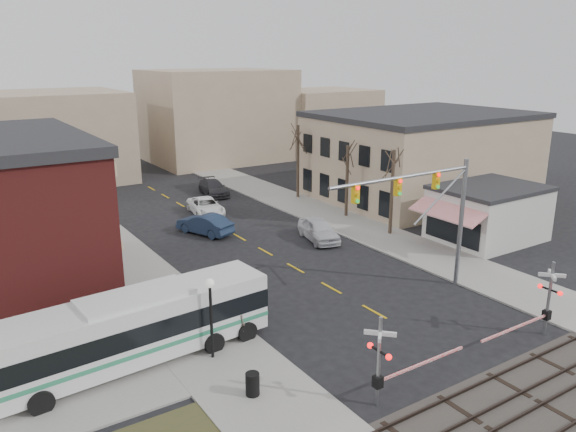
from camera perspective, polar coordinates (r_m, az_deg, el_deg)
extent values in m
plane|color=black|center=(31.18, 11.23, -10.88)|extent=(160.00, 160.00, 0.00)
cube|color=gray|center=(43.20, -17.43, -3.46)|extent=(5.00, 60.00, 0.12)
cube|color=gray|center=(51.19, 3.37, 0.30)|extent=(5.00, 60.00, 0.12)
cube|color=#332D28|center=(26.88, 23.65, -16.68)|extent=(160.00, 5.00, 0.06)
cube|color=#2D231E|center=(27.05, 22.79, -16.14)|extent=(160.00, 0.08, 0.14)
cube|color=#2D231E|center=(27.71, 20.29, -15.02)|extent=(160.00, 0.08, 0.14)
cube|color=#2D231E|center=(26.63, 24.56, -16.90)|extent=(160.00, 0.08, 0.14)
cube|color=tan|center=(37.69, -19.83, 0.24)|extent=(0.10, 15.00, 0.50)
cube|color=tan|center=(36.85, -20.43, 6.39)|extent=(0.10, 15.00, 0.70)
cube|color=black|center=(38.41, -19.48, -3.35)|extent=(0.08, 13.00, 2.60)
cube|color=#9F8871|center=(58.45, 13.41, 5.85)|extent=(20.00, 15.00, 8.00)
cube|color=#262628|center=(57.87, 13.68, 9.99)|extent=(20.30, 15.30, 0.50)
cube|color=beige|center=(46.20, 19.67, 0.12)|extent=(8.00, 6.00, 4.00)
cube|color=#262628|center=(45.69, 19.92, 2.71)|extent=(8.20, 6.20, 0.30)
cube|color=red|center=(42.31, 15.81, 0.44)|extent=(1.68, 6.00, 0.87)
cylinder|color=#382B21|center=(45.02, 10.52, 2.37)|extent=(0.28, 0.28, 6.75)
cylinder|color=#382B21|center=(49.65, 6.01, 3.56)|extent=(0.28, 0.28, 6.30)
cylinder|color=#382B21|center=(55.97, 1.02, 5.55)|extent=(0.28, 0.28, 7.20)
cube|color=silver|center=(27.36, -15.00, -10.77)|extent=(12.92, 3.70, 2.84)
cube|color=black|center=(27.27, -15.03, -10.40)|extent=(12.96, 3.74, 0.96)
cube|color=#2B835D|center=(27.65, -14.90, -11.98)|extent=(12.96, 3.74, 0.21)
cylinder|color=black|center=(27.98, -14.80, -13.23)|extent=(1.26, 2.83, 1.06)
cylinder|color=gray|center=(36.06, 17.15, -0.70)|extent=(0.28, 0.28, 8.00)
cylinder|color=gray|center=(31.52, 11.65, 3.90)|extent=(10.23, 0.20, 0.20)
cube|color=gold|center=(33.48, 14.80, 3.53)|extent=(0.35, 0.30, 1.00)
cube|color=gold|center=(31.36, 11.09, 2.94)|extent=(0.35, 0.30, 1.00)
cube|color=gold|center=(29.40, 6.87, 2.24)|extent=(0.35, 0.30, 1.00)
cylinder|color=gray|center=(23.75, 9.20, -14.45)|extent=(0.16, 0.16, 4.00)
cube|color=silver|center=(23.12, 9.35, -11.67)|extent=(1.00, 1.00, 0.18)
cube|color=silver|center=(23.12, 9.35, -11.67)|extent=(1.00, 1.00, 0.18)
sphere|color=#FF0C0C|center=(23.15, 10.20, -13.92)|extent=(0.26, 0.26, 0.26)
sphere|color=#FF0C0C|center=(23.85, 8.35, -12.88)|extent=(0.26, 0.26, 0.26)
cube|color=black|center=(24.21, 9.11, -16.28)|extent=(0.35, 0.35, 0.50)
cube|color=#FF0C0C|center=(25.81, 13.54, -14.34)|extent=(5.00, 0.10, 0.10)
cylinder|color=gray|center=(31.80, 24.97, -7.63)|extent=(0.16, 0.16, 4.00)
cube|color=silver|center=(31.34, 25.25, -5.45)|extent=(1.00, 1.00, 0.18)
cube|color=silver|center=(31.34, 25.25, -5.45)|extent=(1.00, 1.00, 0.18)
sphere|color=#FF0C0C|center=(31.36, 25.92, -7.09)|extent=(0.26, 0.26, 0.26)
sphere|color=#FF0C0C|center=(31.88, 24.25, -6.51)|extent=(0.26, 0.26, 0.26)
cube|color=black|center=(32.15, 24.78, -9.11)|extent=(0.35, 0.35, 0.50)
cube|color=#FF0C0C|center=(30.13, 22.06, -10.48)|extent=(5.00, 0.10, 0.10)
cylinder|color=black|center=(26.92, -7.80, -10.65)|extent=(0.14, 0.14, 3.64)
sphere|color=silver|center=(26.09, -7.96, -6.78)|extent=(0.44, 0.44, 0.44)
cylinder|color=black|center=(24.71, -3.63, -16.67)|extent=(0.60, 0.60, 1.01)
imported|color=silver|center=(43.71, 3.14, -1.40)|extent=(3.10, 5.31, 1.70)
imported|color=#192740|center=(45.66, -8.46, -0.82)|extent=(3.43, 5.28, 1.64)
imported|color=white|center=(51.24, -8.35, 0.97)|extent=(3.32, 5.70, 1.49)
imported|color=#37363B|center=(58.32, -7.57, 2.86)|extent=(2.78, 5.39, 1.50)
imported|color=#60554D|center=(28.68, -4.88, -10.82)|extent=(0.48, 0.69, 1.81)
imported|color=#353C5D|center=(30.24, -13.29, -9.84)|extent=(1.06, 1.03, 1.71)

